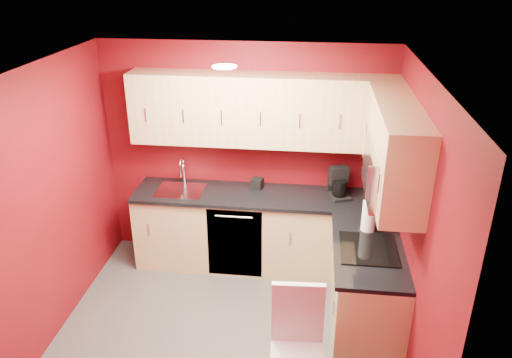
% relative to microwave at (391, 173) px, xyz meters
% --- Properties ---
extents(floor, '(3.20, 3.20, 0.00)m').
position_rel_microwave_xyz_m(floor, '(-1.39, -0.20, -1.66)').
color(floor, '#43413F').
rests_on(floor, ground).
extents(ceiling, '(3.20, 3.20, 0.00)m').
position_rel_microwave_xyz_m(ceiling, '(-1.39, -0.20, 0.84)').
color(ceiling, white).
rests_on(ceiling, wall_back).
extents(wall_back, '(3.20, 0.00, 3.20)m').
position_rel_microwave_xyz_m(wall_back, '(-1.39, 1.30, -0.41)').
color(wall_back, maroon).
rests_on(wall_back, floor).
extents(wall_front, '(3.20, 0.00, 3.20)m').
position_rel_microwave_xyz_m(wall_front, '(-1.39, -1.70, -0.41)').
color(wall_front, maroon).
rests_on(wall_front, floor).
extents(wall_left, '(0.00, 3.00, 3.00)m').
position_rel_microwave_xyz_m(wall_left, '(-2.99, -0.20, -0.41)').
color(wall_left, maroon).
rests_on(wall_left, floor).
extents(wall_right, '(0.00, 3.00, 3.00)m').
position_rel_microwave_xyz_m(wall_right, '(0.21, -0.20, -0.41)').
color(wall_right, maroon).
rests_on(wall_right, floor).
extents(base_cabinets_back, '(2.80, 0.60, 0.87)m').
position_rel_microwave_xyz_m(base_cabinets_back, '(-1.19, 1.00, -1.22)').
color(base_cabinets_back, '#CFB776').
rests_on(base_cabinets_back, floor).
extents(base_cabinets_right, '(0.60, 1.30, 0.87)m').
position_rel_microwave_xyz_m(base_cabinets_right, '(-0.09, 0.05, -1.22)').
color(base_cabinets_right, '#CFB776').
rests_on(base_cabinets_right, floor).
extents(countertop_back, '(2.80, 0.63, 0.04)m').
position_rel_microwave_xyz_m(countertop_back, '(-1.19, 0.99, -0.77)').
color(countertop_back, black).
rests_on(countertop_back, base_cabinets_back).
extents(countertop_right, '(0.63, 1.27, 0.04)m').
position_rel_microwave_xyz_m(countertop_right, '(-0.11, 0.04, -0.77)').
color(countertop_right, black).
rests_on(countertop_right, base_cabinets_right).
extents(upper_cabinets_back, '(2.80, 0.35, 0.75)m').
position_rel_microwave_xyz_m(upper_cabinets_back, '(-1.19, 1.13, 0.17)').
color(upper_cabinets_back, tan).
rests_on(upper_cabinets_back, wall_back).
extents(upper_cabinets_right, '(0.35, 1.55, 0.75)m').
position_rel_microwave_xyz_m(upper_cabinets_right, '(0.03, 0.24, 0.23)').
color(upper_cabinets_right, tan).
rests_on(upper_cabinets_right, wall_right).
extents(microwave, '(0.42, 0.76, 0.42)m').
position_rel_microwave_xyz_m(microwave, '(0.00, 0.00, 0.00)').
color(microwave, silver).
rests_on(microwave, upper_cabinets_right).
extents(cooktop, '(0.50, 0.55, 0.01)m').
position_rel_microwave_xyz_m(cooktop, '(-0.11, 0.00, -0.74)').
color(cooktop, black).
rests_on(cooktop, countertop_right).
extents(sink, '(0.52, 0.42, 0.35)m').
position_rel_microwave_xyz_m(sink, '(-2.09, 1.00, -0.72)').
color(sink, silver).
rests_on(sink, countertop_back).
extents(dishwasher_front, '(0.60, 0.02, 0.82)m').
position_rel_microwave_xyz_m(dishwasher_front, '(-1.44, 0.71, -1.22)').
color(dishwasher_front, black).
rests_on(dishwasher_front, base_cabinets_back).
extents(downlight, '(0.20, 0.20, 0.01)m').
position_rel_microwave_xyz_m(downlight, '(-1.39, 0.10, 0.82)').
color(downlight, white).
rests_on(downlight, ceiling).
extents(coffee_maker, '(0.27, 0.31, 0.33)m').
position_rel_microwave_xyz_m(coffee_maker, '(-0.34, 1.02, -0.59)').
color(coffee_maker, black).
rests_on(coffee_maker, countertop_back).
extents(napkin_holder, '(0.14, 0.14, 0.12)m').
position_rel_microwave_xyz_m(napkin_holder, '(-1.25, 1.13, -0.69)').
color(napkin_holder, black).
rests_on(napkin_holder, countertop_back).
extents(paper_towel, '(0.18, 0.18, 0.31)m').
position_rel_microwave_xyz_m(paper_towel, '(-0.09, 0.33, -0.60)').
color(paper_towel, white).
rests_on(paper_towel, countertop_right).
extents(dining_chair, '(0.44, 0.46, 1.02)m').
position_rel_microwave_xyz_m(dining_chair, '(-0.69, -0.93, -1.15)').
color(dining_chair, silver).
rests_on(dining_chair, floor).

